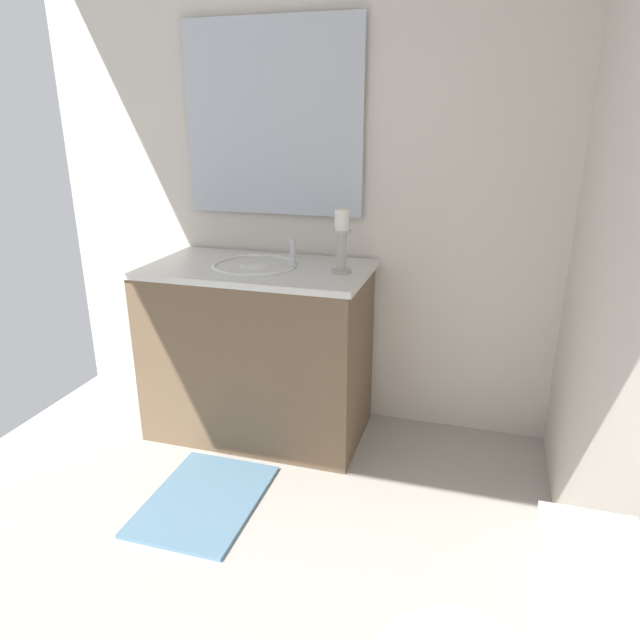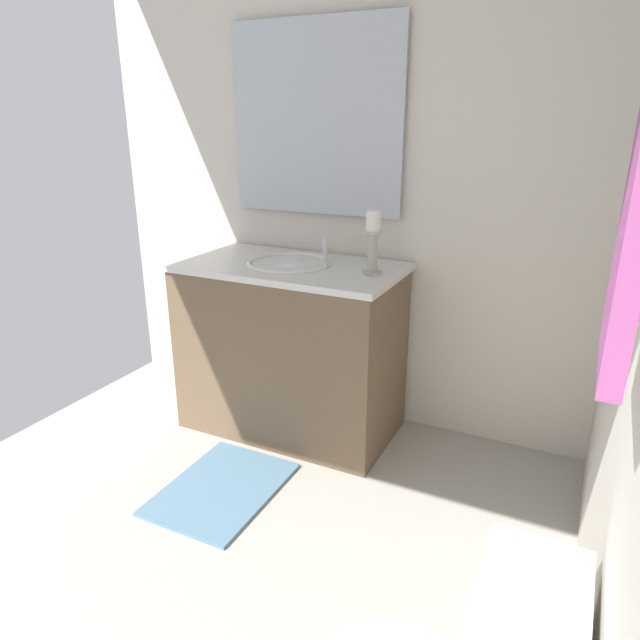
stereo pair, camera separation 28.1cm
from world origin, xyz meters
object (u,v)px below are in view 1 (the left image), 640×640
at_px(vanity_cabinet, 258,351).
at_px(sink_basin, 255,274).
at_px(candle_holder_tall, 342,240).
at_px(bath_mat, 204,500).
at_px(mirror, 272,119).

height_order(vanity_cabinet, sink_basin, sink_basin).
relative_size(candle_holder_tall, bath_mat, 0.46).
xyz_separation_m(sink_basin, bath_mat, (0.62, -0.00, -0.81)).
relative_size(mirror, bath_mat, 1.48).
bearing_deg(bath_mat, vanity_cabinet, -180.00).
distance_m(vanity_cabinet, bath_mat, 0.75).
height_order(mirror, candle_holder_tall, mirror).
bearing_deg(sink_basin, vanity_cabinet, -90.00).
distance_m(sink_basin, bath_mat, 1.03).
distance_m(vanity_cabinet, sink_basin, 0.39).
xyz_separation_m(sink_basin, candle_holder_tall, (0.00, 0.42, 0.19)).
distance_m(mirror, candle_holder_tall, 0.71).
height_order(sink_basin, mirror, mirror).
height_order(candle_holder_tall, bath_mat, candle_holder_tall).
bearing_deg(mirror, bath_mat, 0.00).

